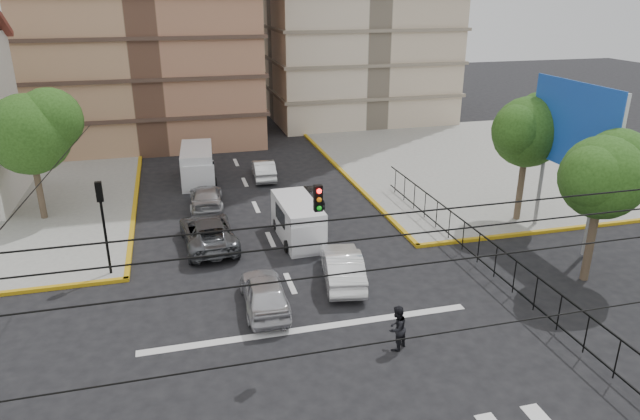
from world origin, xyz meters
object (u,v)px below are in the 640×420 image
object	(u,v)px
traffic_light_nw	(102,213)
car_white_front_right	(342,266)
van_left_lane	(198,166)
van_right_lane	(299,223)
car_silver_front_left	(265,292)
pedestrian_crosswalk	(397,328)

from	to	relation	value
traffic_light_nw	car_white_front_right	bearing A→B (deg)	-17.57
van_left_lane	car_white_front_right	distance (m)	17.03
van_right_lane	car_silver_front_left	size ratio (longest dim) A/B	1.09
van_left_lane	car_silver_front_left	size ratio (longest dim) A/B	1.23
van_left_lane	car_white_front_right	world-z (taller)	van_left_lane
car_silver_front_left	pedestrian_crosswalk	xyz separation A→B (m)	(4.15, -4.03, 0.13)
car_white_front_right	van_right_lane	bearing A→B (deg)	-69.86
traffic_light_nw	van_right_lane	distance (m)	9.60
traffic_light_nw	van_left_lane	xyz separation A→B (m)	(4.76, 12.96, -1.97)
van_left_lane	pedestrian_crosswalk	distance (m)	22.37
van_left_lane	car_silver_front_left	bearing A→B (deg)	-80.92
van_left_lane	pedestrian_crosswalk	bearing A→B (deg)	-71.22
car_silver_front_left	van_right_lane	bearing A→B (deg)	-112.77
traffic_light_nw	car_white_front_right	xyz separation A→B (m)	(10.11, -3.20, -2.35)
car_silver_front_left	car_white_front_right	bearing A→B (deg)	-157.36
traffic_light_nw	van_right_lane	xyz separation A→B (m)	(9.22, 1.65, -2.09)
car_silver_front_left	van_left_lane	bearing A→B (deg)	-83.09
traffic_light_nw	car_white_front_right	size ratio (longest dim) A/B	0.95
traffic_light_nw	pedestrian_crosswalk	xyz separation A→B (m)	(10.51, -8.66, -2.24)
van_right_lane	pedestrian_crosswalk	world-z (taller)	van_right_lane
van_right_lane	car_white_front_right	size ratio (longest dim) A/B	1.02
van_left_lane	car_white_front_right	size ratio (longest dim) A/B	1.15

